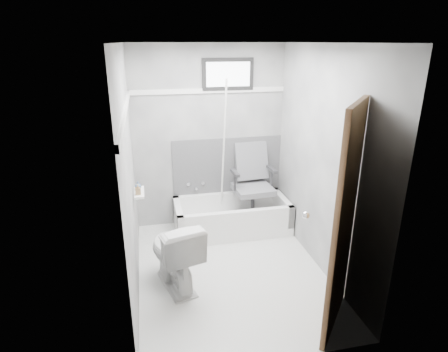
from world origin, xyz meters
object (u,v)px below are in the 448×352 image
object	(u,v)px
bathtub	(232,216)
office_chair	(253,184)
soap_bottle_b	(138,185)
soap_bottle_a	(138,190)
door	(394,238)
toilet	(174,253)

from	to	relation	value
bathtub	office_chair	size ratio (longest dim) A/B	1.48
office_chair	soap_bottle_b	size ratio (longest dim) A/B	11.08
office_chair	soap_bottle_a	bearing A→B (deg)	-156.56
bathtub	door	size ratio (longest dim) A/B	0.75
bathtub	toilet	bearing A→B (deg)	-128.86
toilet	soap_bottle_a	distance (m)	0.76
office_chair	soap_bottle_b	world-z (taller)	office_chair
soap_bottle_a	soap_bottle_b	distance (m)	0.14
soap_bottle_b	soap_bottle_a	bearing A→B (deg)	-90.00
toilet	soap_bottle_b	xyz separation A→B (m)	(-0.32, 0.49, 0.58)
toilet	bathtub	bearing A→B (deg)	-144.16
toilet	soap_bottle_a	size ratio (longest dim) A/B	6.52
soap_bottle_a	office_chair	bearing A→B (deg)	27.16
soap_bottle_b	bathtub	bearing A→B (deg)	25.79
bathtub	office_chair	bearing A→B (deg)	9.39
bathtub	toilet	world-z (taller)	toilet
door	soap_bottle_b	distance (m)	2.53
toilet	door	distance (m)	2.07
toilet	soap_bottle_a	xyz separation A→B (m)	(-0.32, 0.35, 0.59)
bathtub	soap_bottle_b	world-z (taller)	soap_bottle_b
door	soap_bottle_a	distance (m)	2.44
door	soap_bottle_a	size ratio (longest dim) A/B	16.96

